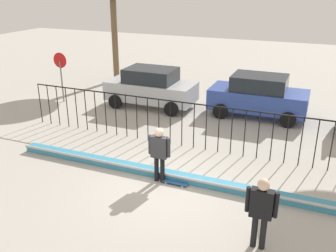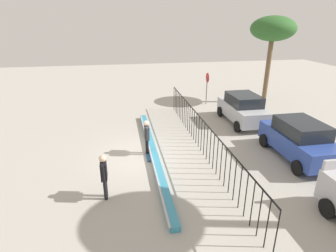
# 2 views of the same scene
# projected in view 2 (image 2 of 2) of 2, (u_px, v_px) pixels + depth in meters

# --- Properties ---
(ground_plane) EXTENTS (60.00, 60.00, 0.00)m
(ground_plane) POSITION_uv_depth(u_px,v_px,m) (145.00, 155.00, 13.65)
(ground_plane) COLOR #ADA89E
(bowl_coping_ledge) EXTENTS (11.00, 0.40, 0.27)m
(bowl_coping_ledge) POSITION_uv_depth(u_px,v_px,m) (153.00, 152.00, 13.67)
(bowl_coping_ledge) COLOR teal
(bowl_coping_ledge) RESTS_ON ground
(perimeter_fence) EXTENTS (14.04, 0.04, 1.74)m
(perimeter_fence) POSITION_uv_depth(u_px,v_px,m) (202.00, 132.00, 13.74)
(perimeter_fence) COLOR black
(perimeter_fence) RESTS_ON ground
(skateboarder) EXTENTS (0.72, 0.27, 1.78)m
(skateboarder) POSITION_uv_depth(u_px,v_px,m) (147.00, 134.00, 13.43)
(skateboarder) COLOR black
(skateboarder) RESTS_ON ground
(skateboard) EXTENTS (0.80, 0.20, 0.07)m
(skateboard) POSITION_uv_depth(u_px,v_px,m) (149.00, 157.00, 13.33)
(skateboard) COLOR #26598C
(skateboard) RESTS_ON ground
(camera_operator) EXTENTS (0.73, 0.28, 1.82)m
(camera_operator) POSITION_uv_depth(u_px,v_px,m) (104.00, 173.00, 10.02)
(camera_operator) COLOR black
(camera_operator) RESTS_ON ground
(parked_car_silver) EXTENTS (4.30, 2.12, 1.90)m
(parked_car_silver) POSITION_uv_depth(u_px,v_px,m) (243.00, 108.00, 17.62)
(parked_car_silver) COLOR #B7BABF
(parked_car_silver) RESTS_ON ground
(parked_car_blue) EXTENTS (4.30, 2.12, 1.90)m
(parked_car_blue) POSITION_uv_depth(u_px,v_px,m) (299.00, 139.00, 13.08)
(parked_car_blue) COLOR #2D479E
(parked_car_blue) RESTS_ON ground
(stop_sign) EXTENTS (0.76, 0.07, 2.50)m
(stop_sign) POSITION_uv_depth(u_px,v_px,m) (207.00, 84.00, 21.32)
(stop_sign) COLOR slate
(stop_sign) RESTS_ON ground
(palm_tree_short) EXTENTS (3.35, 3.35, 6.63)m
(palm_tree_short) POSITION_uv_depth(u_px,v_px,m) (273.00, 30.00, 20.32)
(palm_tree_short) COLOR brown
(palm_tree_short) RESTS_ON ground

